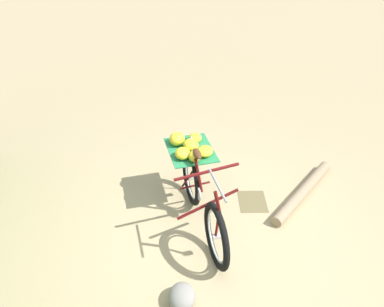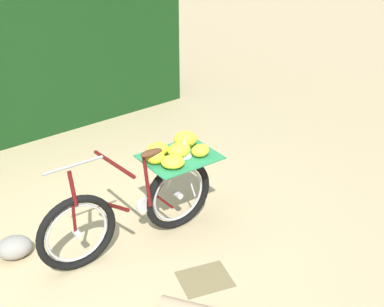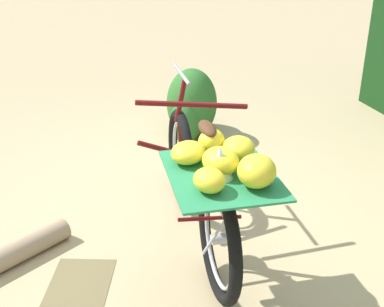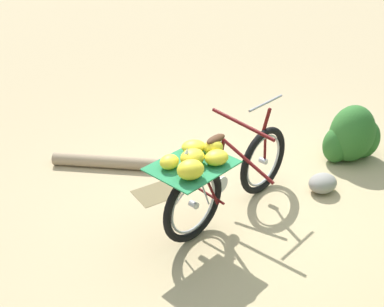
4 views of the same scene
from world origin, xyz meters
The scene contains 5 objects.
ground_plane centered at (0.00, 0.00, 0.00)m, with size 60.00×60.00×0.00m, color tan.
bicycle centered at (0.43, 0.00, 0.52)m, with size 1.80×0.87×1.03m.
fallen_log centered at (0.84, -1.42, 0.07)m, with size 0.14×0.14×1.52m, color #9E8466.
path_stone centered at (-0.77, 0.19, 0.10)m, with size 0.32×0.26×0.20m, color gray.
leaf_litter_patch centered at (0.73, -0.72, 0.00)m, with size 0.44×0.36×0.01m, color olive.
Camera 1 is at (-2.96, 0.11, 3.21)m, focal length 34.34 mm.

